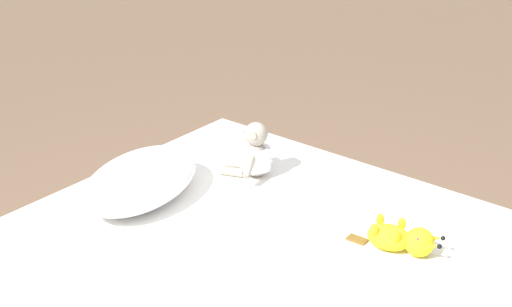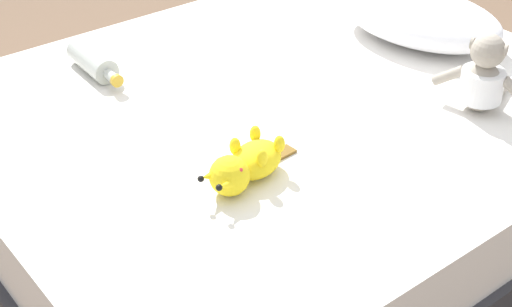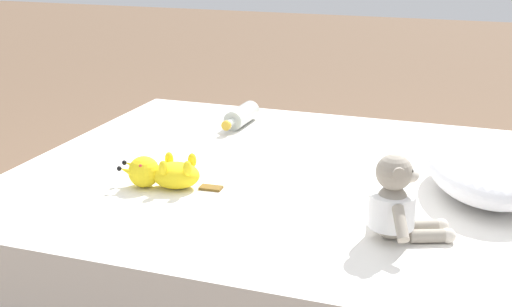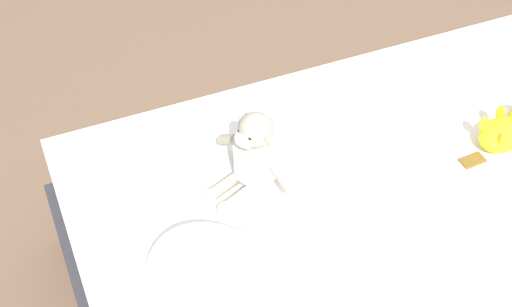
{
  "view_description": "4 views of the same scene",
  "coord_description": "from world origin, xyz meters",
  "views": [
    {
      "loc": [
        -1.64,
        -1.25,
        1.8
      ],
      "look_at": [
        0.39,
        0.39,
        0.58
      ],
      "focal_mm": 49.96,
      "sensor_mm": 36.0,
      "label": 1
    },
    {
      "loc": [
        1.47,
        -1.26,
        1.57
      ],
      "look_at": [
        0.25,
        -0.3,
        0.54
      ],
      "focal_mm": 53.01,
      "sensor_mm": 36.0,
      "label": 2
    },
    {
      "loc": [
        2.07,
        0.61,
        1.27
      ],
      "look_at": [
        0.02,
        -0.12,
        0.54
      ],
      "focal_mm": 48.2,
      "sensor_mm": 36.0,
      "label": 3
    },
    {
      "loc": [
        -0.88,
        0.91,
        1.97
      ],
      "look_at": [
        0.39,
        0.39,
        0.58
      ],
      "focal_mm": 51.9,
      "sensor_mm": 36.0,
      "label": 4
    }
  ],
  "objects": [
    {
      "name": "bed",
      "position": [
        0.0,
        0.0,
        0.24
      ],
      "size": [
        1.59,
        1.87,
        0.48
      ],
      "color": "#2D2D33",
      "rests_on": "ground_plane"
    },
    {
      "name": "glass_bottle",
      "position": [
        -0.48,
        -0.36,
        0.52
      ],
      "size": [
        0.27,
        0.08,
        0.08
      ],
      "color": "#B7BCB2",
      "rests_on": "bed"
    },
    {
      "name": "ground_plane",
      "position": [
        0.0,
        0.0,
        0.0
      ],
      "size": [
        16.0,
        16.0,
        0.0
      ],
      "primitive_type": "plane",
      "color": "brown"
    },
    {
      "name": "pillow",
      "position": [
        -0.03,
        0.61,
        0.56
      ],
      "size": [
        0.63,
        0.46,
        0.16
      ],
      "color": "white",
      "rests_on": "bed"
    },
    {
      "name": "plush_yellow_creature",
      "position": [
        0.26,
        -0.35,
        0.53
      ],
      "size": [
        0.15,
        0.33,
        0.1
      ],
      "color": "yellow",
      "rests_on": "bed"
    },
    {
      "name": "plush_monkey",
      "position": [
        0.39,
        0.4,
        0.58
      ],
      "size": [
        0.28,
        0.25,
        0.24
      ],
      "color": "#9E9384",
      "rests_on": "bed"
    }
  ]
}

